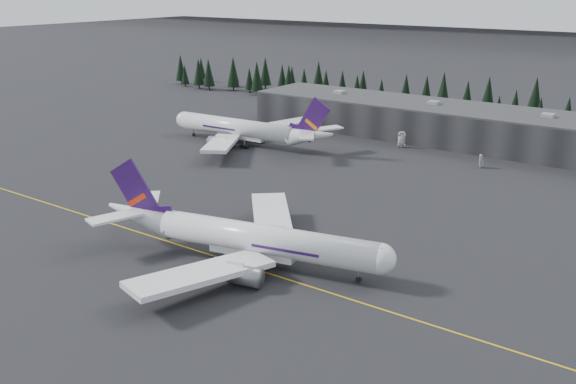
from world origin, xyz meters
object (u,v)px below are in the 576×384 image
Objects in this scene: gse_vehicle_a at (401,145)px; jet_parked at (249,130)px; gse_vehicle_b at (481,165)px; jet_main at (242,237)px; terminal at (459,124)px.

jet_parked is at bearing -170.80° from gse_vehicle_a.
gse_vehicle_b is at bearing -38.73° from gse_vehicle_a.
gse_vehicle_b is (15.81, 97.26, -4.70)m from jet_main.
jet_main reaches higher than gse_vehicle_b.
gse_vehicle_a is at bearing -123.53° from terminal.
terminal is 2.48× the size of jet_main.
gse_vehicle_a is at bearing -150.78° from jet_parked.
jet_parked reaches higher than gse_vehicle_b.
terminal is at bearing 78.69° from jet_main.
jet_parked is 53.50m from gse_vehicle_a.
jet_parked is 15.65× the size of gse_vehicle_b.
gse_vehicle_a is 1.34× the size of gse_vehicle_b.
gse_vehicle_a is (45.10, 28.40, -4.74)m from jet_parked.
jet_main is 98.73m from jet_parked.
gse_vehicle_a is at bearing -134.71° from gse_vehicle_b.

